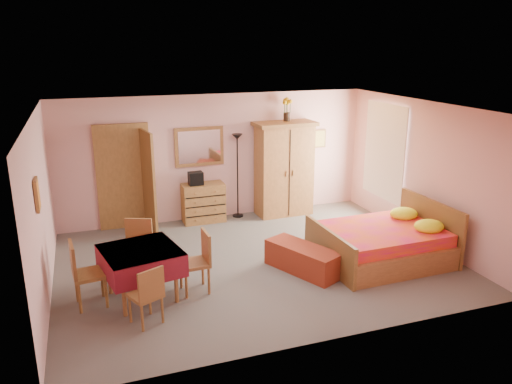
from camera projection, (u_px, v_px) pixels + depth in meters
name	position (u px, v px, depth m)	size (l,w,h in m)	color
floor	(256.00, 262.00, 8.49)	(6.50, 6.50, 0.00)	#68615B
ceiling	(256.00, 109.00, 7.75)	(6.50, 6.50, 0.00)	brown
wall_back	(216.00, 157.00, 10.38)	(6.50, 0.10, 2.60)	#DAA09E
wall_front	(327.00, 245.00, 5.86)	(6.50, 0.10, 2.60)	#DAA09E
wall_left	(41.00, 210.00, 7.09)	(0.10, 5.00, 2.60)	#DAA09E
wall_right	(423.00, 172.00, 9.15)	(0.10, 5.00, 2.60)	#DAA09E
doorway	(124.00, 178.00, 9.83)	(1.06, 0.12, 2.15)	#9E6B35
window	(385.00, 152.00, 10.18)	(0.08, 1.40, 1.95)	white
picture_left	(37.00, 195.00, 6.44)	(0.04, 0.32, 0.42)	orange
picture_back	(319.00, 138.00, 11.03)	(0.30, 0.04, 0.40)	#D8BF59
chest_of_drawers	(203.00, 203.00, 10.31)	(0.86, 0.43, 0.81)	#9D6935
wall_mirror	(199.00, 147.00, 10.17)	(1.02, 0.05, 0.80)	silver
stereo	(196.00, 178.00, 10.09)	(0.29, 0.21, 0.27)	black
floor_lamp	(238.00, 176.00, 10.48)	(0.23, 0.23, 1.79)	black
wardrobe	(284.00, 169.00, 10.62)	(1.28, 0.66, 2.01)	#A86B38
sunflower_vase	(287.00, 109.00, 10.40)	(0.19, 0.19, 0.48)	gold
bed	(382.00, 234.00, 8.42)	(2.10, 1.65, 0.97)	#D7154D
bench	(303.00, 259.00, 8.10)	(0.48, 1.29, 0.43)	maroon
dining_table	(142.00, 274.00, 7.20)	(1.04, 1.04, 0.76)	maroon
chair_south	(145.00, 294.00, 6.54)	(0.38, 0.38, 0.83)	#946232
chair_north	(137.00, 251.00, 7.76)	(0.43, 0.43, 0.94)	olive
chair_west	(90.00, 273.00, 6.98)	(0.44, 0.44, 0.97)	olive
chair_east	(194.00, 263.00, 7.37)	(0.42, 0.42, 0.93)	#975E33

